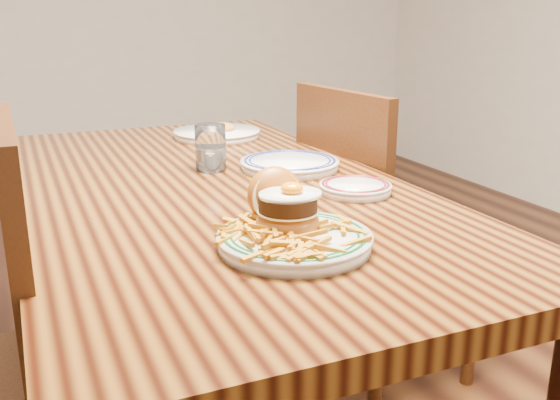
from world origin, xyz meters
name	(u,v)px	position (x,y,z in m)	size (l,w,h in m)	color
table	(211,219)	(0.00, 0.00, 0.66)	(0.85, 1.60, 0.75)	black
chair_right	(372,232)	(0.55, 0.17, 0.50)	(0.48, 0.48, 0.93)	#41220D
main_plate	(291,226)	(0.01, -0.44, 0.78)	(0.26, 0.27, 0.13)	silver
side_plate	(355,187)	(0.27, -0.21, 0.76)	(0.16, 0.16, 0.02)	silver
rear_plate	(290,164)	(0.22, 0.05, 0.77)	(0.25, 0.25, 0.03)	silver
water_glass	(211,150)	(0.04, 0.12, 0.80)	(0.08, 0.08, 0.12)	white
far_plate	(217,133)	(0.18, 0.52, 0.77)	(0.27, 0.27, 0.05)	silver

